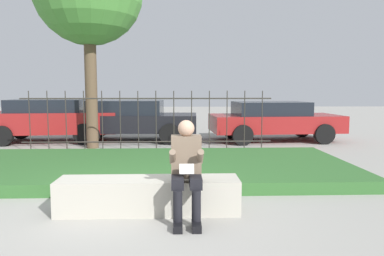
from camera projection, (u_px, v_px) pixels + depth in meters
ground_plane at (120, 212)px, 5.03m from camera, size 60.00×60.00×0.00m
stone_bench at (149, 197)px, 5.02m from camera, size 2.42×0.54×0.46m
person_seated_reader at (186, 166)px, 4.69m from camera, size 0.42×0.73×1.26m
grass_berm at (139, 167)px, 7.44m from camera, size 8.28×3.47×0.21m
iron_fence at (147, 121)px, 9.41m from camera, size 6.28×0.03×1.61m
car_parked_left at (52, 119)px, 11.72m from camera, size 4.10×2.11×1.33m
car_parked_right at (274, 120)px, 11.91m from camera, size 4.14×2.14×1.25m
car_parked_center at (130, 119)px, 11.92m from camera, size 4.20×2.03×1.29m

